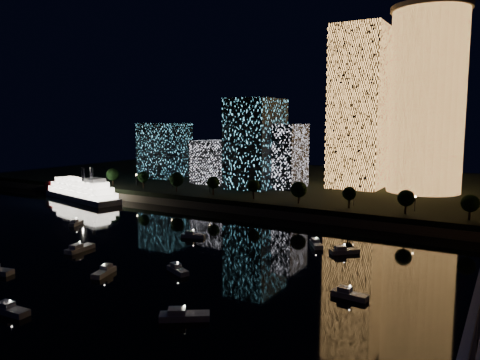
% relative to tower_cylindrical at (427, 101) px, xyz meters
% --- Properties ---
extents(ground, '(520.00, 520.00, 0.00)m').
position_rel_tower_cylindrical_xyz_m(ground, '(-26.15, -144.96, -45.77)').
color(ground, black).
rests_on(ground, ground).
extents(far_bank, '(420.00, 160.00, 5.00)m').
position_rel_tower_cylindrical_xyz_m(far_bank, '(-26.15, 15.04, -43.27)').
color(far_bank, black).
rests_on(far_bank, ground).
extents(seawall, '(420.00, 6.00, 3.00)m').
position_rel_tower_cylindrical_xyz_m(seawall, '(-26.15, -62.96, -44.27)').
color(seawall, '#6B5E4C').
rests_on(seawall, ground).
extents(tower_cylindrical, '(34.00, 34.00, 81.29)m').
position_rel_tower_cylindrical_xyz_m(tower_cylindrical, '(0.00, 0.00, 0.00)').
color(tower_cylindrical, '#FFA951').
rests_on(tower_cylindrical, far_bank).
extents(tower_rectangular, '(23.88, 23.88, 75.99)m').
position_rel_tower_cylindrical_xyz_m(tower_rectangular, '(-30.18, -1.25, -2.78)').
color(tower_rectangular, '#FFA951').
rests_on(tower_rectangular, far_bank).
extents(midrise_blocks, '(96.14, 35.93, 42.46)m').
position_rel_tower_cylindrical_xyz_m(midrise_blocks, '(-89.76, -20.93, -23.89)').
color(midrise_blocks, silver).
rests_on(midrise_blocks, far_bank).
extents(riverboat, '(55.66, 22.93, 16.46)m').
position_rel_tower_cylindrical_xyz_m(riverboat, '(-141.45, -73.61, -41.55)').
color(riverboat, silver).
rests_on(riverboat, ground).
extents(motorboats, '(111.41, 81.35, 2.78)m').
position_rel_tower_cylindrical_xyz_m(motorboats, '(-39.51, -133.38, -44.96)').
color(motorboats, silver).
rests_on(motorboats, ground).
extents(esplanade_trees, '(166.01, 6.49, 8.74)m').
position_rel_tower_cylindrical_xyz_m(esplanade_trees, '(-58.84, -56.96, -35.31)').
color(esplanade_trees, black).
rests_on(esplanade_trees, far_bank).
extents(street_lamps, '(132.70, 0.70, 5.65)m').
position_rel_tower_cylindrical_xyz_m(street_lamps, '(-60.15, -50.96, -36.75)').
color(street_lamps, black).
rests_on(street_lamps, far_bank).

